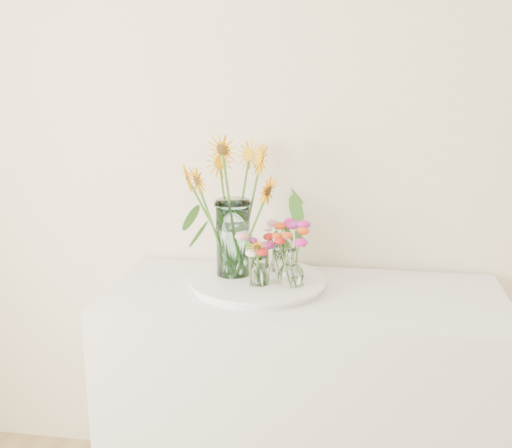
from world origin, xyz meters
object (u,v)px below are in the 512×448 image
at_px(small_vase_a, 259,271).
at_px(counter, 302,407).
at_px(mason_jar, 233,238).
at_px(small_vase_b, 291,267).
at_px(small_vase_c, 281,257).
at_px(tray, 258,283).

bearing_deg(small_vase_a, counter, 8.63).
bearing_deg(counter, mason_jar, 165.47).
bearing_deg(mason_jar, small_vase_b, -20.07).
distance_m(mason_jar, small_vase_c, 0.20).
bearing_deg(small_vase_b, small_vase_a, -173.34).
distance_m(tray, small_vase_c, 0.14).
bearing_deg(small_vase_a, small_vase_b, 6.66).
height_order(counter, small_vase_a, small_vase_a).
height_order(tray, small_vase_c, small_vase_c).
bearing_deg(tray, small_vase_b, -19.74).
bearing_deg(counter, small_vase_b, -167.00).
relative_size(small_vase_b, small_vase_c, 1.20).
height_order(mason_jar, small_vase_b, mason_jar).
relative_size(tray, small_vase_b, 3.42).
xyz_separation_m(small_vase_b, small_vase_c, (-0.05, 0.15, -0.01)).
height_order(small_vase_b, small_vase_c, small_vase_b).
height_order(mason_jar, small_vase_a, mason_jar).
xyz_separation_m(counter, tray, (-0.17, 0.03, 0.46)).
relative_size(counter, tray, 3.00).
bearing_deg(tray, small_vase_a, -74.49).
distance_m(counter, small_vase_b, 0.55).
bearing_deg(small_vase_c, small_vase_b, -70.33).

